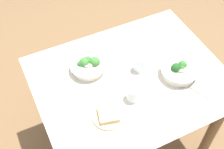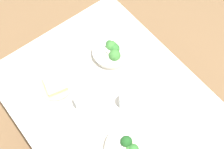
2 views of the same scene
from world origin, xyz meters
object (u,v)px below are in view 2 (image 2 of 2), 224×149
object	(u,v)px
broccoli_bowl_far	(129,149)
broccoli_bowl_near	(112,52)
water_glass_center	(126,101)
table_knife_right	(71,37)
fork_by_far_bowl	(109,120)
table_knife_left	(152,84)
water_glass_side	(82,102)
bread_side_plate	(55,85)
fork_by_near_bowl	(167,94)

from	to	relation	value
broccoli_bowl_far	broccoli_bowl_near	world-z (taller)	broccoli_bowl_far
water_glass_center	table_knife_right	world-z (taller)	water_glass_center
broccoli_bowl_far	fork_by_far_bowl	xyz separation A→B (m)	(0.18, -0.02, -0.03)
broccoli_bowl_far	broccoli_bowl_near	xyz separation A→B (m)	(0.49, -0.28, 0.00)
table_knife_left	water_glass_side	bearing A→B (deg)	-59.49
table_knife_left	fork_by_far_bowl	bearing A→B (deg)	-35.93
water_glass_side	broccoli_bowl_far	bearing A→B (deg)	-174.24
bread_side_plate	fork_by_near_bowl	xyz separation A→B (m)	(-0.41, -0.45, -0.01)
broccoli_bowl_near	fork_by_near_bowl	world-z (taller)	broccoli_bowl_near
water_glass_side	table_knife_left	bearing A→B (deg)	-110.42
water_glass_center	water_glass_side	size ratio (longest dim) A/B	1.14
broccoli_bowl_far	table_knife_right	xyz separation A→B (m)	(0.74, -0.17, -0.04)
broccoli_bowl_far	water_glass_center	xyz separation A→B (m)	(0.20, -0.14, 0.01)
water_glass_center	table_knife_left	xyz separation A→B (m)	(0.00, -0.19, -0.05)
table_knife_left	table_knife_right	size ratio (longest dim) A/B	1.12
water_glass_side	fork_by_near_bowl	distance (m)	0.46
broccoli_bowl_near	fork_by_near_bowl	distance (m)	0.39
broccoli_bowl_near	water_glass_center	world-z (taller)	water_glass_center
water_glass_center	broccoli_bowl_near	bearing A→B (deg)	-25.40
fork_by_near_bowl	table_knife_right	world-z (taller)	same
water_glass_side	bread_side_plate	bearing A→B (deg)	15.96
broccoli_bowl_far	bread_side_plate	world-z (taller)	broccoli_bowl_far
bread_side_plate	table_knife_right	distance (m)	0.34
table_knife_right	fork_by_near_bowl	bearing A→B (deg)	55.06
fork_by_near_bowl	fork_by_far_bowl	bearing A→B (deg)	67.83
table_knife_right	fork_by_far_bowl	bearing A→B (deg)	23.55
broccoli_bowl_far	broccoli_bowl_near	size ratio (longest dim) A/B	1.05
water_glass_side	table_knife_right	xyz separation A→B (m)	(0.40, -0.20, -0.04)
water_glass_center	fork_by_far_bowl	size ratio (longest dim) A/B	1.19
broccoli_bowl_far	table_knife_left	bearing A→B (deg)	-59.24
table_knife_left	fork_by_near_bowl	bearing A→B (deg)	64.43
broccoli_bowl_far	table_knife_left	world-z (taller)	broccoli_bowl_far
water_glass_center	table_knife_left	world-z (taller)	water_glass_center
broccoli_bowl_near	water_glass_side	world-z (taller)	broccoli_bowl_near
bread_side_plate	water_glass_side	distance (m)	0.19
broccoli_bowl_far	fork_by_near_bowl	xyz separation A→B (m)	(0.11, -0.36, -0.03)
table_knife_left	table_knife_right	xyz separation A→B (m)	(0.54, 0.17, 0.00)
fork_by_far_bowl	table_knife_right	world-z (taller)	same
fork_by_far_bowl	table_knife_left	xyz separation A→B (m)	(0.02, -0.31, -0.00)
table_knife_left	water_glass_center	bearing A→B (deg)	-38.51
fork_by_far_bowl	fork_by_near_bowl	distance (m)	0.34
broccoli_bowl_far	water_glass_center	distance (m)	0.25
table_knife_right	table_knife_left	bearing A→B (deg)	55.62
water_glass_center	fork_by_near_bowl	bearing A→B (deg)	-112.63
broccoli_bowl_near	broccoli_bowl_far	bearing A→B (deg)	149.99
table_knife_right	broccoli_bowl_near	bearing A→B (deg)	62.44
bread_side_plate	broccoli_bowl_far	bearing A→B (deg)	-170.59
bread_side_plate	table_knife_right	xyz separation A→B (m)	(0.22, -0.25, -0.01)
broccoli_bowl_near	table_knife_right	xyz separation A→B (m)	(0.25, 0.11, -0.04)
water_glass_side	table_knife_right	size ratio (longest dim) A/B	0.45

